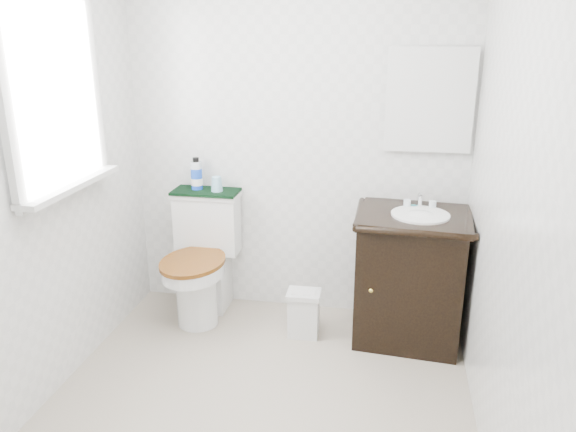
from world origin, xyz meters
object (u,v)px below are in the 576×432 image
(toilet, at_px, (203,264))
(trash_bin, at_px, (304,313))
(mouthwash_bottle, at_px, (197,175))
(cup, at_px, (217,184))
(vanity, at_px, (411,274))

(toilet, height_order, trash_bin, toilet)
(mouthwash_bottle, relative_size, cup, 2.21)
(toilet, height_order, vanity, vanity)
(vanity, distance_m, mouthwash_bottle, 1.52)
(mouthwash_bottle, height_order, cup, mouthwash_bottle)
(mouthwash_bottle, xyz_separation_m, cup, (0.14, -0.02, -0.05))
(cup, bearing_deg, mouthwash_bottle, 171.02)
(toilet, bearing_deg, cup, 56.61)
(vanity, xyz_separation_m, mouthwash_bottle, (-1.42, 0.21, 0.51))
(cup, bearing_deg, trash_bin, -24.42)
(toilet, distance_m, mouthwash_bottle, 0.60)
(trash_bin, bearing_deg, vanity, 9.12)
(vanity, xyz_separation_m, cup, (-1.28, 0.18, 0.46))
(mouthwash_bottle, bearing_deg, cup, -8.98)
(toilet, distance_m, cup, 0.55)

